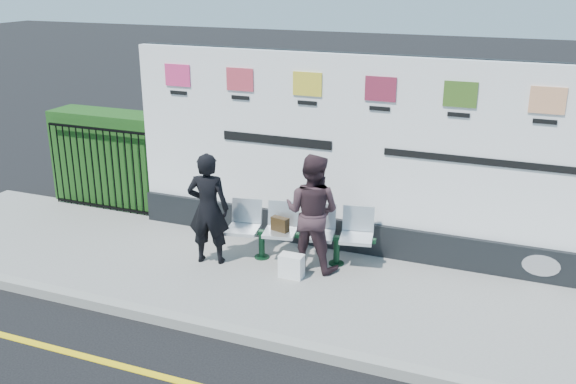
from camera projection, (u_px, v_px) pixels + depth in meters
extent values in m
cube|color=gray|center=(314.00, 288.00, 8.94)|extent=(14.00, 3.00, 0.12)
cube|color=gray|center=(272.00, 342.00, 7.63)|extent=(14.00, 0.18, 0.14)
cube|color=black|center=(375.00, 237.00, 9.85)|extent=(8.00, 0.30, 0.50)
cube|color=white|center=(379.00, 143.00, 9.35)|extent=(8.00, 0.14, 2.50)
cube|color=#1A4514|center=(115.00, 158.00, 11.83)|extent=(2.35, 0.70, 1.70)
imported|color=black|center=(208.00, 209.00, 9.35)|extent=(0.69, 0.54, 1.68)
imported|color=#352227|center=(312.00, 212.00, 9.15)|extent=(0.88, 0.71, 1.72)
cube|color=black|center=(280.00, 224.00, 9.50)|extent=(0.29, 0.17, 0.21)
cube|color=white|center=(291.00, 266.00, 9.08)|extent=(0.34, 0.20, 0.34)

